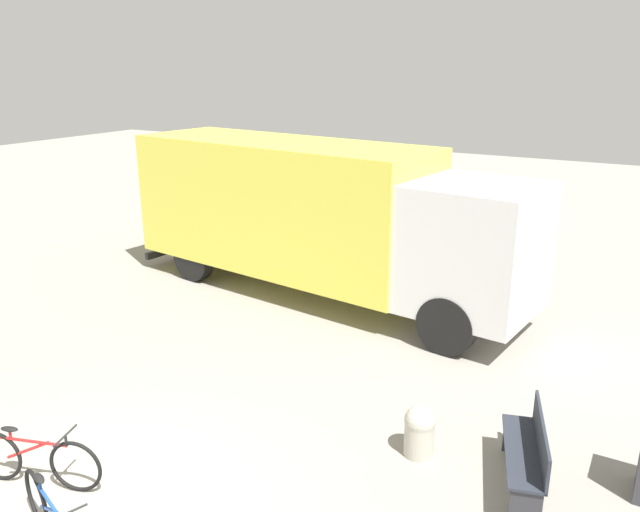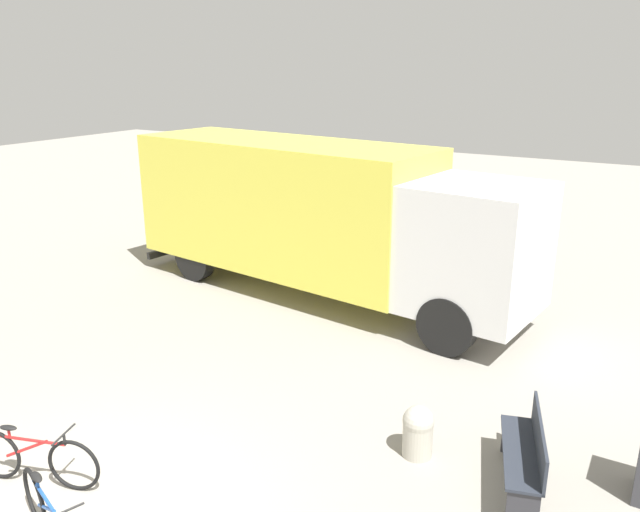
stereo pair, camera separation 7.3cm
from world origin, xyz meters
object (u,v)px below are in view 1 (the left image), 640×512
delivery_truck (316,213)px  bollard_near_bench (420,430)px  bicycle_near (35,459)px  park_bench (529,451)px

delivery_truck → bollard_near_bench: 6.08m
delivery_truck → bicycle_near: size_ratio=5.65×
bicycle_near → bollard_near_bench: bicycle_near is taller
bicycle_near → park_bench: bearing=11.3°
bollard_near_bench → bicycle_near: bearing=-142.7°
park_bench → bicycle_near: bearing=103.1°
park_bench → bicycle_near: 5.72m
bicycle_near → delivery_truck: bearing=74.7°
delivery_truck → bollard_near_bench: bearing=-40.2°
delivery_truck → park_bench: (5.33, -4.32, -1.29)m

